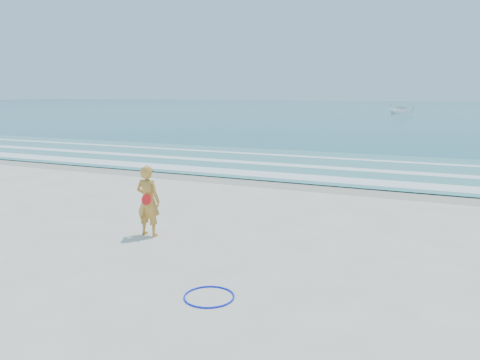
% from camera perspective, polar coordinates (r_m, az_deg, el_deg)
% --- Properties ---
extents(ground, '(400.00, 400.00, 0.00)m').
position_cam_1_polar(ground, '(10.58, -10.37, -8.88)').
color(ground, silver).
rests_on(ground, ground).
extents(wet_sand, '(400.00, 2.40, 0.00)m').
position_cam_1_polar(wet_sand, '(18.44, 5.57, -0.38)').
color(wet_sand, '#B2A893').
rests_on(wet_sand, ground).
extents(ocean, '(400.00, 190.00, 0.04)m').
position_cam_1_polar(ocean, '(113.38, 21.40, 8.10)').
color(ocean, '#19727F').
rests_on(ocean, ground).
extents(shallow, '(400.00, 10.00, 0.01)m').
position_cam_1_polar(shallow, '(23.17, 9.53, 1.87)').
color(shallow, '#59B7AD').
rests_on(shallow, ocean).
extents(foam_near, '(400.00, 1.40, 0.01)m').
position_cam_1_polar(foam_near, '(19.65, 6.79, 0.42)').
color(foam_near, white).
rests_on(foam_near, shallow).
extents(foam_mid, '(400.00, 0.90, 0.01)m').
position_cam_1_polar(foam_mid, '(22.40, 9.01, 1.61)').
color(foam_mid, white).
rests_on(foam_mid, shallow).
extents(foam_far, '(400.00, 0.60, 0.01)m').
position_cam_1_polar(foam_far, '(25.57, 10.95, 2.65)').
color(foam_far, white).
rests_on(foam_far, shallow).
extents(hoop, '(1.18, 1.18, 0.03)m').
position_cam_1_polar(hoop, '(8.37, -3.79, -14.00)').
color(hoop, '#0C1DE0').
rests_on(hoop, ground).
extents(boat, '(4.51, 2.85, 1.63)m').
position_cam_1_polar(boat, '(83.24, 19.19, 8.18)').
color(boat, white).
rests_on(boat, ocean).
extents(woman, '(0.64, 0.43, 1.76)m').
position_cam_1_polar(woman, '(11.72, -11.14, -2.50)').
color(woman, orange).
rests_on(woman, ground).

